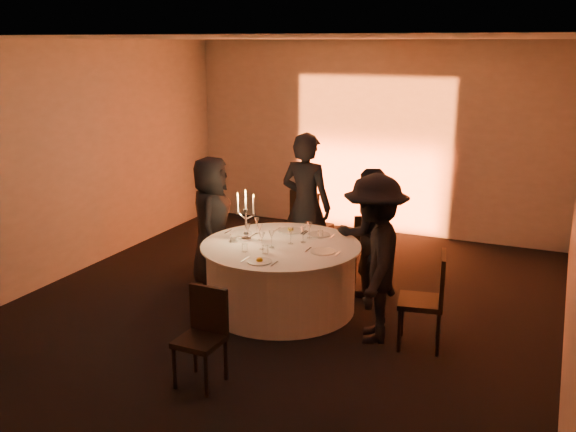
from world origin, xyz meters
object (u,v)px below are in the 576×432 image
at_px(chair_back_left, 309,222).
at_px(coffee_cup, 234,239).
at_px(guest_right, 375,259).
at_px(candelabra, 246,222).
at_px(guest_left, 212,221).
at_px(chair_left, 208,234).
at_px(chair_right, 430,295).
at_px(guest_back_right, 367,233).
at_px(chair_back_right, 368,244).
at_px(banquet_table, 281,277).
at_px(guest_back_left, 306,206).
at_px(chair_front, 204,331).

height_order(chair_back_left, coffee_cup, chair_back_left).
height_order(guest_right, candelabra, guest_right).
bearing_deg(guest_left, candelabra, -141.17).
xyz_separation_m(chair_left, coffee_cup, (0.88, -0.89, 0.29)).
xyz_separation_m(chair_right, guest_back_right, (-0.98, 1.09, 0.22)).
height_order(chair_right, guest_back_right, guest_back_right).
bearing_deg(guest_back_right, coffee_cup, -7.58).
distance_m(chair_left, guest_right, 2.83).
distance_m(chair_back_right, guest_left, 1.99).
height_order(banquet_table, guest_right, guest_right).
relative_size(guest_back_left, guest_back_right, 1.22).
distance_m(chair_front, guest_left, 2.50).
xyz_separation_m(chair_left, guest_left, (0.27, -0.35, 0.30)).
distance_m(chair_back_right, candelabra, 1.72).
bearing_deg(chair_back_left, chair_left, 46.98).
bearing_deg(guest_right, guest_back_right, -174.70).
relative_size(banquet_table, coffee_cup, 16.36).
height_order(chair_right, guest_left, guest_left).
distance_m(chair_right, guest_right, 0.64).
bearing_deg(chair_left, chair_front, 178.87).
relative_size(chair_front, guest_back_right, 0.56).
bearing_deg(chair_left, guest_back_right, -120.06).
xyz_separation_m(chair_front, coffee_cup, (-0.58, 1.64, 0.31)).
relative_size(chair_back_left, candelabra, 1.73).
bearing_deg(chair_back_right, coffee_cup, 24.65).
xyz_separation_m(guest_left, guest_right, (2.32, -0.74, 0.05)).
distance_m(guest_back_left, coffee_cup, 1.28).
height_order(chair_left, chair_right, chair_right).
height_order(chair_back_right, coffee_cup, chair_back_right).
xyz_separation_m(chair_back_left, chair_back_right, (0.95, -0.35, -0.09)).
relative_size(chair_front, guest_back_left, 0.46).
relative_size(banquet_table, guest_back_left, 0.95).
xyz_separation_m(chair_front, guest_back_right, (0.71, 2.57, 0.29)).
bearing_deg(chair_front, chair_back_left, 97.40).
bearing_deg(chair_right, candelabra, -107.58).
bearing_deg(candelabra, coffee_cup, -129.24).
distance_m(guest_back_left, guest_right, 1.92).
xyz_separation_m(guest_left, guest_back_right, (1.90, 0.39, -0.03)).
height_order(chair_left, chair_front, chair_left).
distance_m(chair_left, guest_left, 0.53).
height_order(guest_back_right, candelabra, guest_back_right).
relative_size(chair_left, candelabra, 1.53).
distance_m(chair_left, chair_back_right, 2.11).
height_order(chair_front, coffee_cup, chair_front).
bearing_deg(coffee_cup, guest_back_left, 71.79).
bearing_deg(guest_left, chair_back_left, -55.31).
xyz_separation_m(chair_front, guest_right, (1.13, 1.45, 0.38)).
bearing_deg(chair_front, coffee_cup, 110.90).
bearing_deg(chair_front, guest_right, 53.37).
distance_m(chair_back_left, chair_right, 2.79).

